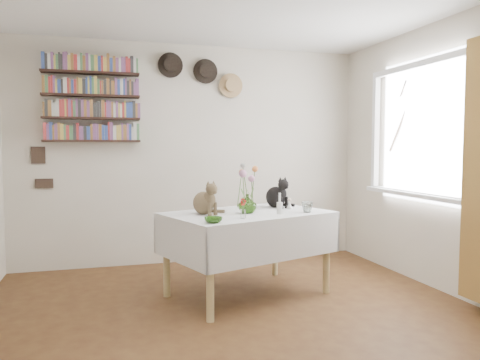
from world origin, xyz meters
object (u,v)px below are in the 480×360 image
object	(u,v)px
tabby_cat	(204,197)
flower_vase	(247,204)
black_cat	(276,191)
bookshelf_unit	(91,99)
dining_table	(248,233)

from	to	relation	value
tabby_cat	flower_vase	distance (m)	0.39
black_cat	bookshelf_unit	size ratio (longest dim) A/B	0.31
flower_vase	dining_table	bearing A→B (deg)	70.95
flower_vase	bookshelf_unit	xyz separation A→B (m)	(-1.32, 1.35, 1.01)
tabby_cat	flower_vase	size ratio (longest dim) A/B	1.78
dining_table	black_cat	size ratio (longest dim) A/B	5.28
tabby_cat	black_cat	size ratio (longest dim) A/B	0.99
flower_vase	bookshelf_unit	distance (m)	2.14
tabby_cat	flower_vase	bearing A→B (deg)	-36.31
black_cat	bookshelf_unit	distance (m)	2.20
dining_table	tabby_cat	distance (m)	0.52
dining_table	bookshelf_unit	distance (m)	2.26
dining_table	bookshelf_unit	bearing A→B (deg)	136.05
flower_vase	bookshelf_unit	world-z (taller)	bookshelf_unit
black_cat	bookshelf_unit	bearing A→B (deg)	129.88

